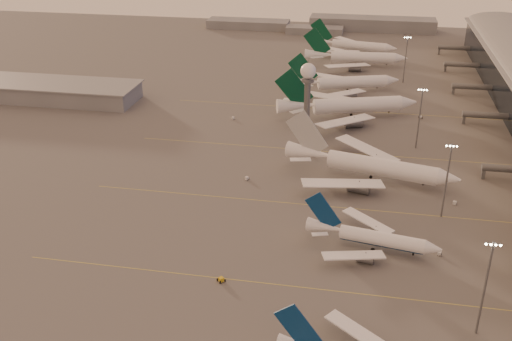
# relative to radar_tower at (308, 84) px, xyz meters

# --- Properties ---
(ground) EXTENTS (700.00, 700.00, 0.00)m
(ground) POSITION_rel_radar_tower_xyz_m (-5.00, -120.00, -20.95)
(ground) COLOR #565454
(ground) RESTS_ON ground
(taxiway_markings) EXTENTS (180.00, 185.25, 0.02)m
(taxiway_markings) POSITION_rel_radar_tower_xyz_m (25.00, -64.00, -20.94)
(taxiway_markings) COLOR gold
(taxiway_markings) RESTS_ON ground
(hangar) EXTENTS (82.00, 27.00, 8.50)m
(hangar) POSITION_rel_radar_tower_xyz_m (-125.00, 20.00, -16.63)
(hangar) COLOR slate
(hangar) RESTS_ON ground
(radar_tower) EXTENTS (6.40, 6.40, 31.10)m
(radar_tower) POSITION_rel_radar_tower_xyz_m (0.00, 0.00, 0.00)
(radar_tower) COLOR slate
(radar_tower) RESTS_ON ground
(mast_a) EXTENTS (3.60, 0.56, 25.00)m
(mast_a) POSITION_rel_radar_tower_xyz_m (53.00, -120.00, -7.21)
(mast_a) COLOR slate
(mast_a) RESTS_ON ground
(mast_b) EXTENTS (3.60, 0.56, 25.00)m
(mast_b) POSITION_rel_radar_tower_xyz_m (50.00, -65.00, -7.21)
(mast_b) COLOR slate
(mast_b) RESTS_ON ground
(mast_c) EXTENTS (3.60, 0.56, 25.00)m
(mast_c) POSITION_rel_radar_tower_xyz_m (45.00, -10.00, -7.21)
(mast_c) COLOR slate
(mast_c) RESTS_ON ground
(mast_d) EXTENTS (3.60, 0.56, 25.00)m
(mast_d) POSITION_rel_radar_tower_xyz_m (43.00, 80.00, -7.21)
(mast_d) COLOR slate
(mast_d) RESTS_ON ground
(distant_horizon) EXTENTS (165.00, 37.50, 9.00)m
(distant_horizon) POSITION_rel_radar_tower_xyz_m (-2.38, 205.14, -17.06)
(distant_horizon) COLOR slate
(distant_horizon) RESTS_ON ground
(narrowbody_mid) EXTENTS (39.23, 31.05, 15.43)m
(narrowbody_mid) POSITION_rel_radar_tower_xyz_m (28.54, -88.07, -17.82)
(narrowbody_mid) COLOR white
(narrowbody_mid) RESTS_ON ground
(widebody_white) EXTENTS (62.10, 49.21, 22.19)m
(widebody_white) POSITION_rel_radar_tower_xyz_m (27.29, -41.71, -17.10)
(widebody_white) COLOR white
(widebody_white) RESTS_ON ground
(greentail_a) EXTENTS (63.24, 50.27, 23.77)m
(greentail_a) POSITION_rel_radar_tower_xyz_m (16.49, 20.75, -16.75)
(greentail_a) COLOR white
(greentail_a) RESTS_ON ground
(greentail_b) EXTENTS (55.78, 44.32, 21.01)m
(greentail_b) POSITION_rel_radar_tower_xyz_m (13.22, 58.00, -17.24)
(greentail_b) COLOR white
(greentail_b) RESTS_ON ground
(greentail_c) EXTENTS (60.14, 48.46, 21.83)m
(greentail_c) POSITION_rel_radar_tower_xyz_m (16.86, 108.78, -17.09)
(greentail_c) COLOR white
(greentail_c) RESTS_ON ground
(greentail_d) EXTENTS (54.90, 43.95, 20.11)m
(greentail_d) POSITION_rel_radar_tower_xyz_m (14.18, 139.42, -17.40)
(greentail_d) COLOR white
(greentail_d) RESTS_ON ground
(gsv_tug_mid) EXTENTS (4.55, 4.52, 1.15)m
(gsv_tug_mid) POSITION_rel_radar_tower_xyz_m (-10.02, -111.44, -20.36)
(gsv_tug_mid) COLOR gold
(gsv_tug_mid) RESTS_ON ground
(gsv_truck_b) EXTENTS (5.74, 3.41, 2.19)m
(gsv_truck_b) POSITION_rel_radar_tower_xyz_m (47.85, -88.02, -19.83)
(gsv_truck_b) COLOR silver
(gsv_truck_b) RESTS_ON ground
(gsv_truck_c) EXTENTS (4.79, 6.16, 2.38)m
(gsv_truck_c) POSITION_rel_radar_tower_xyz_m (-15.21, -50.24, -19.73)
(gsv_truck_c) COLOR silver
(gsv_truck_c) RESTS_ON ground
(gsv_catering_b) EXTENTS (6.06, 4.30, 4.55)m
(gsv_catering_b) POSITION_rel_radar_tower_xyz_m (55.20, -56.13, -18.68)
(gsv_catering_b) COLOR silver
(gsv_catering_b) RESTS_ON ground
(gsv_tug_far) EXTENTS (3.15, 4.05, 1.02)m
(gsv_tug_far) POSITION_rel_radar_tower_xyz_m (3.01, -24.49, -20.43)
(gsv_tug_far) COLOR silver
(gsv_tug_far) RESTS_ON ground
(gsv_truck_d) EXTENTS (4.26, 6.36, 2.42)m
(gsv_truck_d) POSITION_rel_radar_tower_xyz_m (-33.55, 8.76, -19.72)
(gsv_truck_d) COLOR silver
(gsv_truck_d) RESTS_ON ground
(gsv_tug_hangar) EXTENTS (3.98, 2.59, 1.09)m
(gsv_tug_hangar) POSITION_rel_radar_tower_xyz_m (48.87, 25.18, -20.39)
(gsv_tug_hangar) COLOR silver
(gsv_tug_hangar) RESTS_ON ground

